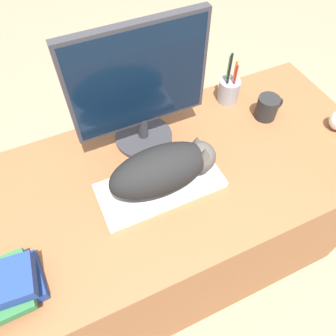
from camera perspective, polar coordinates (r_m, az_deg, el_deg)
ground_plane at (r=1.74m, az=6.33°, el=-24.66°), size 12.00×12.00×0.00m
desk at (r=1.47m, az=1.18°, el=-9.53°), size 1.49×0.69×0.77m
keyboard at (r=1.09m, az=-1.35°, el=-3.13°), size 0.41×0.18×0.02m
cat at (r=1.02m, az=-0.41°, el=-0.03°), size 0.36×0.16×0.15m
monitor at (r=1.06m, az=-4.98°, el=14.08°), size 0.46×0.21×0.46m
coffee_mug at (r=1.34m, az=16.95°, el=10.07°), size 0.12×0.08×0.09m
pen_cup at (r=1.37m, az=10.54°, el=13.26°), size 0.08×0.08×0.23m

